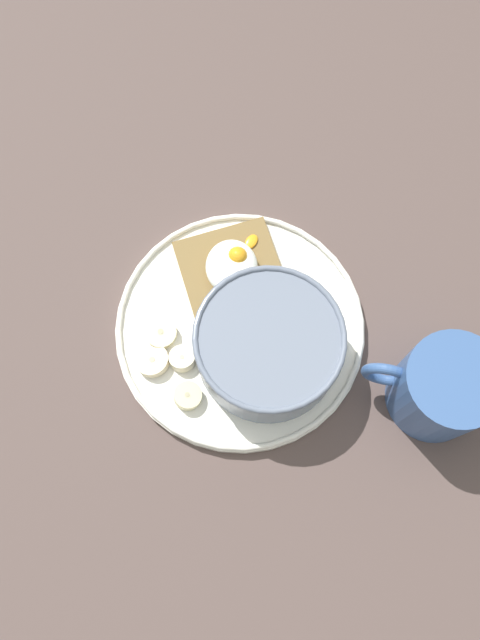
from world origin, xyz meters
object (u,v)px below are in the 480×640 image
Objects in this scene: banana_slice_back at (188,396)px; coffee_mug at (442,388)px; poached_egg at (232,266)px; banana_slice_front at (153,361)px; banana_slice_left at (182,358)px; toast_slice at (232,273)px; banana_slice_right at (161,333)px; oatmeal_bowl at (268,345)px.

coffee_mug reaches higher than banana_slice_back.
poached_egg reaches higher than banana_slice_front.
banana_slice_front is at bearing 42.86° from banana_slice_back.
banana_slice_left reaches higher than banana_slice_front.
banana_slice_left and banana_slice_back have the same top height.
poached_egg is 2.18× the size of banana_slice_back.
toast_slice is 1.70× the size of poached_egg.
banana_slice_front is 3.04cm from banana_slice_left.
banana_slice_back reaches higher than banana_slice_right.
banana_slice_left is (-0.33, 8.71, -2.42)cm from oatmeal_bowl.
poached_egg is 0.60× the size of coffee_mug.
banana_slice_back reaches higher than banana_slice_front.
banana_slice_front is 1.49× the size of banana_slice_left.
banana_slice_left is 0.99× the size of banana_slice_right.
poached_egg is at bearing 19.74° from oatmeal_bowl.
poached_egg is 10.19cm from banana_slice_right.
toast_slice is 1.02× the size of coffee_mug.
poached_egg is 24.12cm from coffee_mug.
banana_slice_front reaches higher than toast_slice.
oatmeal_bowl is 4.27× the size of banana_slice_back.
banana_slice_right is (2.49, 10.86, -2.46)cm from oatmeal_bowl.
coffee_mug is at bearing -125.63° from poached_egg.
banana_slice_right is at bearing 21.60° from banana_slice_back.
poached_egg is at bearing -49.57° from banana_slice_right.
banana_slice_back is 0.28× the size of coffee_mug.
banana_slice_left is 25.66cm from coffee_mug.
coffee_mug is (-7.53, -27.22, 2.87)cm from banana_slice_right.
coffee_mug reaches higher than poached_egg.
oatmeal_bowl is 11.41cm from banana_slice_right.
poached_egg is 10.95cm from banana_slice_left.
banana_slice_left is at bearing 149.55° from poached_egg.
toast_slice is 12.56cm from banana_slice_front.
coffee_mug is at bearing -107.12° from oatmeal_bowl.
oatmeal_bowl is at bearing -62.65° from banana_slice_back.
poached_egg is (9.00, 3.23, -0.67)cm from oatmeal_bowl.
coffee_mug is (-4.71, -25.06, 2.82)cm from banana_slice_left.
toast_slice is at bearing -20.45° from banana_slice_back.
banana_slice_front is 1.48× the size of banana_slice_right.
coffee_mug is at bearing -91.86° from banana_slice_back.
oatmeal_bowl is 4.45× the size of banana_slice_left.
banana_slice_back is (-13.23, 4.97, -1.70)cm from poached_egg.
banana_slice_front is (-9.40, 8.52, -1.83)cm from poached_egg.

